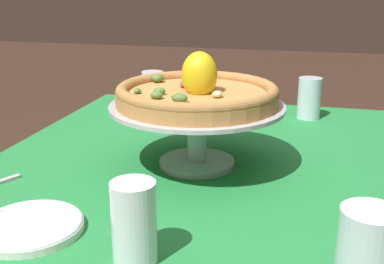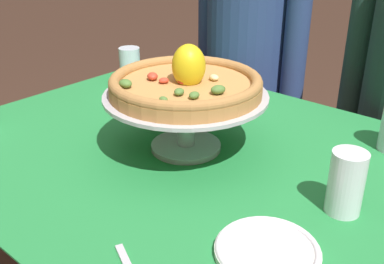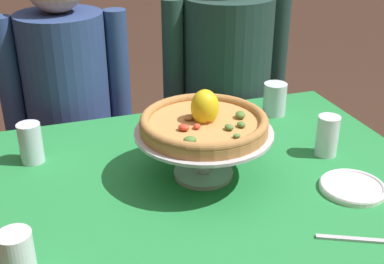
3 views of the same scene
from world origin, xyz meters
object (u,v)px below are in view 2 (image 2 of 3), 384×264
pizza_stand (185,109)px  diner_left (246,100)px  pizza (185,83)px  side_plate (267,250)px  water_glass_back_left (130,68)px  water_glass_side_right (345,187)px

pizza_stand → diner_left: (-0.29, 0.67, -0.25)m
pizza_stand → pizza: (0.00, 0.00, 0.06)m
side_plate → water_glass_back_left: bearing=151.8°
pizza → water_glass_back_left: 0.49m
pizza → side_plate: size_ratio=1.98×
pizza → pizza_stand: bearing=-138.4°
pizza → water_glass_side_right: 0.38m
pizza_stand → water_glass_back_left: pizza_stand is taller
pizza_stand → water_glass_side_right: pizza_stand is taller
water_glass_back_left → side_plate: bearing=-28.2°
water_glass_back_left → side_plate: water_glass_back_left is taller
pizza_stand → water_glass_side_right: bearing=0.5°
water_glass_side_right → water_glass_back_left: (-0.80, 0.22, -0.00)m
side_plate → diner_left: (-0.62, 0.85, -0.16)m
water_glass_side_right → side_plate: (-0.04, -0.19, -0.04)m
diner_left → pizza_stand: bearing=-66.7°
pizza_stand → water_glass_back_left: bearing=152.3°
water_glass_side_right → water_glass_back_left: 0.83m
pizza → side_plate: bearing=-28.9°
side_plate → diner_left: size_ratio=0.13×
water_glass_back_left → diner_left: bearing=72.8°
water_glass_side_right → diner_left: size_ratio=0.09×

